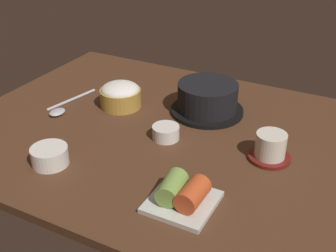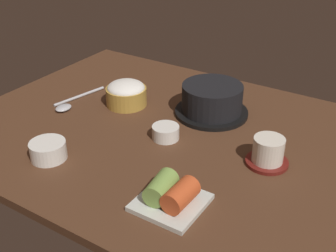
{
  "view_description": "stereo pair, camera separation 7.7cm",
  "coord_description": "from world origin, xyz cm",
  "px_view_note": "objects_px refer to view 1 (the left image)",
  "views": [
    {
      "loc": [
        43.05,
        -80.56,
        54.85
      ],
      "look_at": [
        2.0,
        -2.0,
        5.0
      ],
      "focal_mm": 46.65,
      "sensor_mm": 36.0,
      "label": 1
    },
    {
      "loc": [
        49.69,
        -76.72,
        54.85
      ],
      "look_at": [
        2.0,
        -2.0,
        5.0
      ],
      "focal_mm": 46.65,
      "sensor_mm": 36.0,
      "label": 2
    }
  ],
  "objects_px": {
    "stone_pot": "(208,98)",
    "side_bowl_near": "(50,155)",
    "tea_cup_with_saucer": "(271,147)",
    "spoon": "(62,108)",
    "kimchi_plate": "(182,195)",
    "rice_bowl": "(120,95)",
    "banchan_cup_center": "(166,132)"
  },
  "relations": [
    {
      "from": "tea_cup_with_saucer",
      "to": "side_bowl_near",
      "type": "bearing_deg",
      "value": -149.75
    },
    {
      "from": "stone_pot",
      "to": "kimchi_plate",
      "type": "distance_m",
      "value": 0.38
    },
    {
      "from": "stone_pot",
      "to": "banchan_cup_center",
      "type": "bearing_deg",
      "value": -101.31
    },
    {
      "from": "rice_bowl",
      "to": "banchan_cup_center",
      "type": "distance_m",
      "value": 0.21
    },
    {
      "from": "rice_bowl",
      "to": "banchan_cup_center",
      "type": "height_order",
      "value": "rice_bowl"
    },
    {
      "from": "stone_pot",
      "to": "side_bowl_near",
      "type": "relative_size",
      "value": 2.39
    },
    {
      "from": "tea_cup_with_saucer",
      "to": "kimchi_plate",
      "type": "xyz_separation_m",
      "value": [
        -0.1,
        -0.23,
        -0.01
      ]
    },
    {
      "from": "stone_pot",
      "to": "side_bowl_near",
      "type": "bearing_deg",
      "value": -118.35
    },
    {
      "from": "kimchi_plate",
      "to": "side_bowl_near",
      "type": "relative_size",
      "value": 1.53
    },
    {
      "from": "spoon",
      "to": "stone_pot",
      "type": "bearing_deg",
      "value": 25.51
    },
    {
      "from": "stone_pot",
      "to": "rice_bowl",
      "type": "xyz_separation_m",
      "value": [
        -0.22,
        -0.07,
        -0.01
      ]
    },
    {
      "from": "stone_pot",
      "to": "rice_bowl",
      "type": "height_order",
      "value": "stone_pot"
    },
    {
      "from": "banchan_cup_center",
      "to": "tea_cup_with_saucer",
      "type": "bearing_deg",
      "value": 7.26
    },
    {
      "from": "stone_pot",
      "to": "banchan_cup_center",
      "type": "xyz_separation_m",
      "value": [
        -0.03,
        -0.17,
        -0.02
      ]
    },
    {
      "from": "stone_pot",
      "to": "tea_cup_with_saucer",
      "type": "bearing_deg",
      "value": -33.46
    },
    {
      "from": "banchan_cup_center",
      "to": "spoon",
      "type": "bearing_deg",
      "value": 179.51
    },
    {
      "from": "side_bowl_near",
      "to": "stone_pot",
      "type": "bearing_deg",
      "value": 61.65
    },
    {
      "from": "stone_pot",
      "to": "kimchi_plate",
      "type": "xyz_separation_m",
      "value": [
        0.11,
        -0.37,
        -0.02
      ]
    },
    {
      "from": "stone_pot",
      "to": "side_bowl_near",
      "type": "height_order",
      "value": "stone_pot"
    },
    {
      "from": "rice_bowl",
      "to": "tea_cup_with_saucer",
      "type": "xyz_separation_m",
      "value": [
        0.43,
        -0.06,
        -0.0
      ]
    },
    {
      "from": "stone_pot",
      "to": "spoon",
      "type": "relative_size",
      "value": 1.02
    },
    {
      "from": "tea_cup_with_saucer",
      "to": "kimchi_plate",
      "type": "relative_size",
      "value": 0.76
    },
    {
      "from": "rice_bowl",
      "to": "side_bowl_near",
      "type": "height_order",
      "value": "rice_bowl"
    },
    {
      "from": "stone_pot",
      "to": "tea_cup_with_saucer",
      "type": "distance_m",
      "value": 0.25
    },
    {
      "from": "rice_bowl",
      "to": "tea_cup_with_saucer",
      "type": "height_order",
      "value": "rice_bowl"
    },
    {
      "from": "kimchi_plate",
      "to": "rice_bowl",
      "type": "bearing_deg",
      "value": 138.09
    },
    {
      "from": "rice_bowl",
      "to": "kimchi_plate",
      "type": "distance_m",
      "value": 0.44
    },
    {
      "from": "banchan_cup_center",
      "to": "side_bowl_near",
      "type": "height_order",
      "value": "side_bowl_near"
    },
    {
      "from": "spoon",
      "to": "kimchi_plate",
      "type": "bearing_deg",
      "value": -24.05
    },
    {
      "from": "stone_pot",
      "to": "kimchi_plate",
      "type": "bearing_deg",
      "value": -73.86
    },
    {
      "from": "tea_cup_with_saucer",
      "to": "spoon",
      "type": "xyz_separation_m",
      "value": [
        -0.55,
        -0.03,
        -0.02
      ]
    },
    {
      "from": "tea_cup_with_saucer",
      "to": "banchan_cup_center",
      "type": "distance_m",
      "value": 0.24
    }
  ]
}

